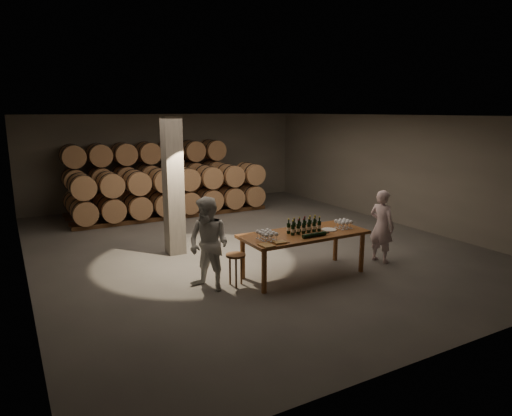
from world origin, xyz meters
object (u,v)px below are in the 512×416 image
tasting_table (304,238)px  notebook_near (280,242)px  person_man (382,226)px  stool (236,260)px  bottle_cluster (304,227)px  person_woman (209,244)px  plate (329,230)px

tasting_table → notebook_near: bearing=-155.1°
person_man → stool: bearing=72.4°
bottle_cluster → notebook_near: size_ratio=3.22×
person_woman → plate: bearing=53.9°
person_man → tasting_table: bearing=73.4°
plate → stool: bearing=173.6°
tasting_table → person_man: person_man is taller
plate → person_woman: (-2.57, 0.31, -0.02)m
bottle_cluster → notebook_near: bearing=-154.0°
person_man → plate: bearing=74.9°
notebook_near → stool: bearing=144.9°
notebook_near → person_woman: 1.32m
bottle_cluster → plate: bottle_cluster is taller
stool → notebook_near: bearing=-39.1°
plate → bottle_cluster: bearing=168.9°
notebook_near → person_woman: bearing=156.3°
bottle_cluster → person_woman: size_ratio=0.41×
plate → person_man: 1.43m
tasting_table → plate: size_ratio=8.33×
bottle_cluster → stool: bottle_cluster is taller
stool → bottle_cluster: bearing=-4.6°
tasting_table → person_man: bearing=-3.7°
bottle_cluster → person_man: bearing=-4.6°
tasting_table → stool: 1.51m
person_woman → stool: bearing=51.9°
person_man → notebook_near: bearing=82.1°
plate → person_man: (1.43, -0.05, -0.09)m
tasting_table → notebook_near: (-0.82, -0.38, 0.12)m
plate → notebook_near: bearing=-167.8°
tasting_table → notebook_near: notebook_near is taller
bottle_cluster → stool: bearing=175.4°
tasting_table → bottle_cluster: (0.02, 0.03, 0.21)m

